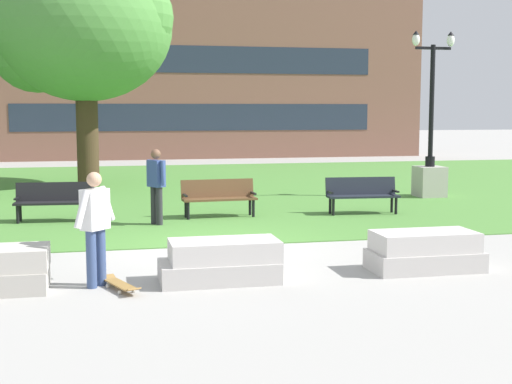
{
  "coord_description": "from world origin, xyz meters",
  "views": [
    {
      "loc": [
        -2.05,
        -13.32,
        2.62
      ],
      "look_at": [
        0.55,
        -1.4,
        1.2
      ],
      "focal_mm": 50.0,
      "sensor_mm": 36.0,
      "label": 1
    }
  ],
  "objects_px": {
    "park_bench_near_right": "(55,199)",
    "person_bystander_near_lawn": "(156,182)",
    "person_skateboarder": "(95,222)",
    "skateboard": "(120,284)",
    "concrete_block_left": "(221,262)",
    "park_bench_far_left": "(362,193)",
    "park_bench_far_right": "(219,195)",
    "concrete_block_right": "(425,252)",
    "lamp_post_center": "(430,163)"
  },
  "relations": [
    {
      "from": "skateboard",
      "to": "lamp_post_center",
      "type": "xyz_separation_m",
      "value": [
        9.36,
        9.28,
        0.93
      ]
    },
    {
      "from": "concrete_block_left",
      "to": "park_bench_near_right",
      "type": "xyz_separation_m",
      "value": [
        -2.83,
        6.54,
        0.23
      ]
    },
    {
      "from": "concrete_block_left",
      "to": "person_bystander_near_lawn",
      "type": "height_order",
      "value": "person_bystander_near_lawn"
    },
    {
      "from": "concrete_block_left",
      "to": "park_bench_far_right",
      "type": "bearing_deg",
      "value": 81.04
    },
    {
      "from": "park_bench_far_right",
      "to": "person_skateboarder",
      "type": "bearing_deg",
      "value": -114.42
    },
    {
      "from": "lamp_post_center",
      "to": "person_bystander_near_lawn",
      "type": "height_order",
      "value": "lamp_post_center"
    },
    {
      "from": "skateboard",
      "to": "lamp_post_center",
      "type": "height_order",
      "value": "lamp_post_center"
    },
    {
      "from": "park_bench_far_left",
      "to": "lamp_post_center",
      "type": "xyz_separation_m",
      "value": [
        3.22,
        2.87,
        0.48
      ]
    },
    {
      "from": "concrete_block_left",
      "to": "person_skateboarder",
      "type": "bearing_deg",
      "value": 177.43
    },
    {
      "from": "skateboard",
      "to": "person_bystander_near_lawn",
      "type": "height_order",
      "value": "person_bystander_near_lawn"
    },
    {
      "from": "skateboard",
      "to": "park_bench_far_left",
      "type": "bearing_deg",
      "value": 46.23
    },
    {
      "from": "park_bench_far_left",
      "to": "lamp_post_center",
      "type": "relative_size",
      "value": 0.38
    },
    {
      "from": "park_bench_far_right",
      "to": "person_bystander_near_lawn",
      "type": "distance_m",
      "value": 1.84
    },
    {
      "from": "concrete_block_left",
      "to": "park_bench_far_right",
      "type": "relative_size",
      "value": 0.99
    },
    {
      "from": "lamp_post_center",
      "to": "concrete_block_right",
      "type": "bearing_deg",
      "value": -116.32
    },
    {
      "from": "person_skateboarder",
      "to": "skateboard",
      "type": "distance_m",
      "value": 0.99
    },
    {
      "from": "lamp_post_center",
      "to": "park_bench_near_right",
      "type": "bearing_deg",
      "value": -166.67
    },
    {
      "from": "skateboard",
      "to": "park_bench_near_right",
      "type": "height_order",
      "value": "park_bench_near_right"
    },
    {
      "from": "park_bench_far_left",
      "to": "park_bench_far_right",
      "type": "height_order",
      "value": "same"
    },
    {
      "from": "skateboard",
      "to": "park_bench_near_right",
      "type": "relative_size",
      "value": 0.56
    },
    {
      "from": "concrete_block_right",
      "to": "lamp_post_center",
      "type": "relative_size",
      "value": 0.37
    },
    {
      "from": "skateboard",
      "to": "lamp_post_center",
      "type": "distance_m",
      "value": 13.21
    },
    {
      "from": "park_bench_far_right",
      "to": "lamp_post_center",
      "type": "bearing_deg",
      "value": 21.24
    },
    {
      "from": "person_bystander_near_lawn",
      "to": "park_bench_near_right",
      "type": "bearing_deg",
      "value": 156.59
    },
    {
      "from": "skateboard",
      "to": "park_bench_far_right",
      "type": "bearing_deg",
      "value": 69.04
    },
    {
      "from": "person_skateboarder",
      "to": "skateboard",
      "type": "relative_size",
      "value": 1.67
    },
    {
      "from": "concrete_block_left",
      "to": "person_skateboarder",
      "type": "height_order",
      "value": "person_skateboarder"
    },
    {
      "from": "person_bystander_near_lawn",
      "to": "person_skateboarder",
      "type": "bearing_deg",
      "value": -103.47
    },
    {
      "from": "concrete_block_left",
      "to": "lamp_post_center",
      "type": "height_order",
      "value": "lamp_post_center"
    },
    {
      "from": "lamp_post_center",
      "to": "park_bench_far_left",
      "type": "bearing_deg",
      "value": -138.29
    },
    {
      "from": "park_bench_far_right",
      "to": "lamp_post_center",
      "type": "relative_size",
      "value": 0.37
    },
    {
      "from": "concrete_block_right",
      "to": "person_bystander_near_lawn",
      "type": "relative_size",
      "value": 1.05
    },
    {
      "from": "concrete_block_left",
      "to": "concrete_block_right",
      "type": "relative_size",
      "value": 1.01
    },
    {
      "from": "concrete_block_left",
      "to": "park_bench_far_left",
      "type": "relative_size",
      "value": 0.99
    },
    {
      "from": "park_bench_near_right",
      "to": "lamp_post_center",
      "type": "xyz_separation_m",
      "value": [
        10.67,
        2.53,
        0.48
      ]
    },
    {
      "from": "park_bench_near_right",
      "to": "person_bystander_near_lawn",
      "type": "relative_size",
      "value": 1.07
    },
    {
      "from": "park_bench_near_right",
      "to": "park_bench_far_right",
      "type": "xyz_separation_m",
      "value": [
        3.85,
        -0.12,
        0.0
      ]
    },
    {
      "from": "person_skateboarder",
      "to": "lamp_post_center",
      "type": "distance_m",
      "value": 13.22
    },
    {
      "from": "concrete_block_left",
      "to": "person_skateboarder",
      "type": "relative_size",
      "value": 1.06
    },
    {
      "from": "park_bench_near_right",
      "to": "park_bench_far_left",
      "type": "bearing_deg",
      "value": -2.66
    },
    {
      "from": "skateboard",
      "to": "park_bench_far_left",
      "type": "relative_size",
      "value": 0.56
    },
    {
      "from": "person_skateboarder",
      "to": "park_bench_near_right",
      "type": "bearing_deg",
      "value": 98.55
    },
    {
      "from": "park_bench_far_right",
      "to": "concrete_block_right",
      "type": "bearing_deg",
      "value": -69.67
    },
    {
      "from": "concrete_block_left",
      "to": "skateboard",
      "type": "bearing_deg",
      "value": -172.24
    },
    {
      "from": "person_skateboarder",
      "to": "lamp_post_center",
      "type": "height_order",
      "value": "lamp_post_center"
    },
    {
      "from": "concrete_block_left",
      "to": "park_bench_far_left",
      "type": "height_order",
      "value": "park_bench_far_left"
    },
    {
      "from": "park_bench_far_right",
      "to": "person_bystander_near_lawn",
      "type": "relative_size",
      "value": 1.07
    },
    {
      "from": "skateboard",
      "to": "park_bench_far_left",
      "type": "height_order",
      "value": "park_bench_far_left"
    },
    {
      "from": "concrete_block_right",
      "to": "skateboard",
      "type": "distance_m",
      "value": 4.91
    },
    {
      "from": "skateboard",
      "to": "park_bench_far_right",
      "type": "height_order",
      "value": "park_bench_far_right"
    }
  ]
}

